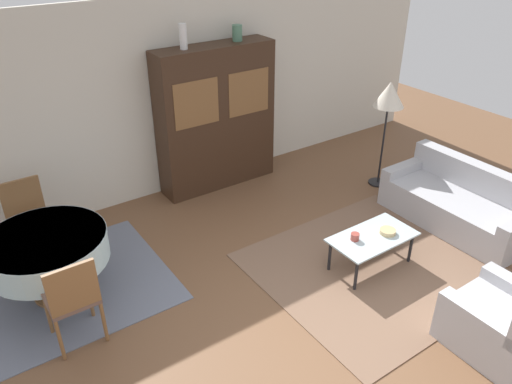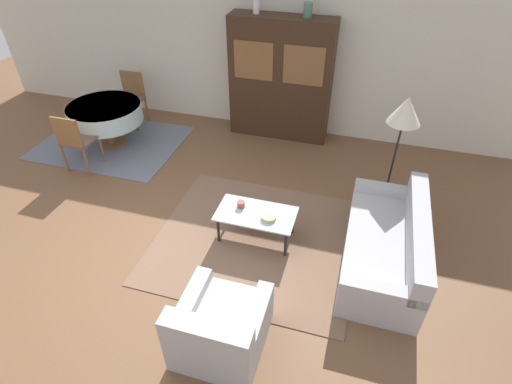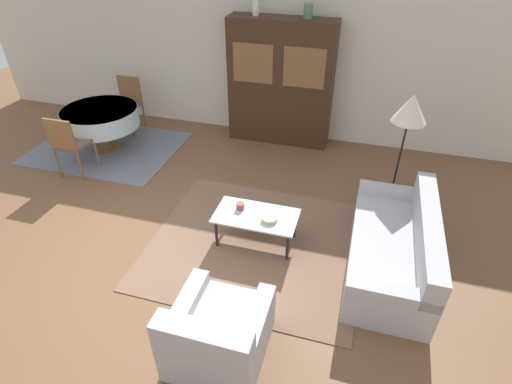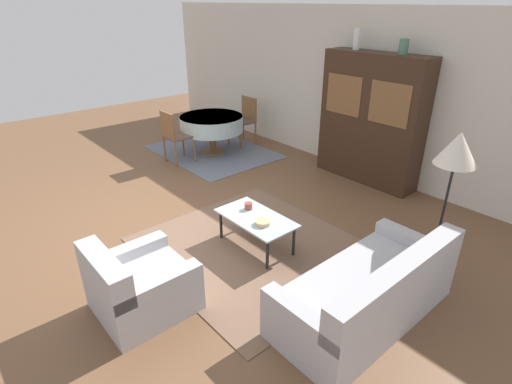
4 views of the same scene
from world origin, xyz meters
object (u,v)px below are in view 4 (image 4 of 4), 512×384
(couch, at_px, (369,293))
(dining_table, at_px, (212,124))
(dining_chair_far, at_px, (245,118))
(display_cabinet, at_px, (371,120))
(dining_chair_near, at_px, (174,134))
(armchair, at_px, (138,286))
(cup, at_px, (248,206))
(coffee_table, at_px, (256,220))
(vase_tall, at_px, (357,39))
(bowl, at_px, (263,222))
(vase_short, at_px, (404,47))
(floor_lamp, at_px, (457,153))

(couch, relative_size, dining_table, 1.52)
(dining_chair_far, bearing_deg, display_cabinet, -172.27)
(dining_table, relative_size, dining_chair_near, 1.28)
(armchair, relative_size, dining_chair_far, 0.90)
(cup, bearing_deg, couch, -1.88)
(coffee_table, relative_size, dining_chair_near, 1.03)
(couch, relative_size, vase_tall, 5.86)
(armchair, relative_size, dining_table, 0.71)
(dining_chair_far, relative_size, bowl, 5.28)
(dining_table, distance_m, vase_short, 3.69)
(floor_lamp, relative_size, vase_tall, 4.92)
(display_cabinet, height_order, cup, display_cabinet)
(display_cabinet, bearing_deg, vase_short, 0.14)
(floor_lamp, distance_m, bowl, 2.19)
(bowl, bearing_deg, vase_short, 93.51)
(floor_lamp, height_order, bowl, floor_lamp)
(display_cabinet, xyz_separation_m, dining_chair_far, (-2.74, -0.37, -0.47))
(cup, bearing_deg, floor_lamp, 35.66)
(display_cabinet, xyz_separation_m, vase_tall, (-0.43, 0.00, 1.18))
(bowl, relative_size, vase_short, 0.85)
(bowl, bearing_deg, armchair, -92.84)
(vase_short, bearing_deg, display_cabinet, -179.86)
(bowl, xyz_separation_m, vase_tall, (-0.98, 2.81, 1.77))
(display_cabinet, distance_m, vase_tall, 1.26)
(armchair, bearing_deg, dining_chair_near, 144.33)
(dining_chair_far, height_order, bowl, dining_chair_far)
(bowl, bearing_deg, vase_tall, 109.25)
(couch, bearing_deg, dining_table, 71.82)
(floor_lamp, relative_size, bowl, 8.60)
(armchair, bearing_deg, couch, 46.49)
(dining_table, bearing_deg, cup, -27.26)
(vase_tall, bearing_deg, coffee_table, -73.76)
(dining_table, bearing_deg, dining_chair_far, 90.00)
(dining_chair_near, bearing_deg, vase_short, 33.18)
(vase_tall, bearing_deg, bowl, -70.75)
(armchair, xyz_separation_m, dining_chair_near, (-3.21, 2.30, 0.28))
(couch, relative_size, floor_lamp, 1.19)
(floor_lamp, distance_m, vase_tall, 2.90)
(bowl, distance_m, vase_tall, 3.47)
(floor_lamp, bearing_deg, dining_chair_near, -172.29)
(armchair, xyz_separation_m, coffee_table, (-0.10, 1.58, 0.09))
(vase_tall, bearing_deg, dining_table, -152.41)
(armchair, bearing_deg, vase_tall, 101.79)
(armchair, bearing_deg, display_cabinet, 96.25)
(dining_chair_near, height_order, vase_tall, vase_tall)
(armchair, height_order, dining_chair_near, dining_chair_near)
(couch, height_order, armchair, couch)
(dining_chair_far, xyz_separation_m, vase_tall, (2.30, 0.37, 1.65))
(bowl, bearing_deg, coffee_table, 163.22)
(couch, distance_m, coffee_table, 1.61)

